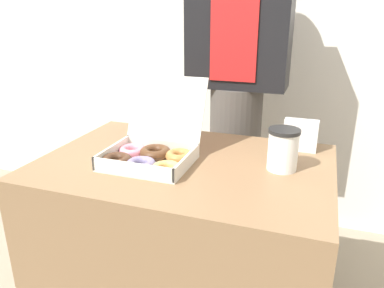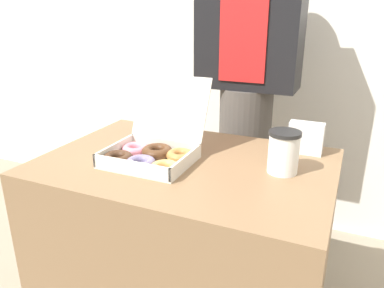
{
  "view_description": "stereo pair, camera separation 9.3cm",
  "coord_description": "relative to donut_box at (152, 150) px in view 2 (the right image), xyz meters",
  "views": [
    {
      "loc": [
        0.43,
        -1.14,
        1.22
      ],
      "look_at": [
        0.04,
        -0.03,
        0.79
      ],
      "focal_mm": 35.0,
      "sensor_mm": 36.0,
      "label": 1
    },
    {
      "loc": [
        0.51,
        -1.1,
        1.22
      ],
      "look_at": [
        0.04,
        -0.03,
        0.79
      ],
      "focal_mm": 35.0,
      "sensor_mm": 36.0,
      "label": 2
    }
  ],
  "objects": [
    {
      "name": "napkin_holder",
      "position": [
        0.48,
        0.29,
        0.02
      ],
      "size": [
        0.12,
        0.05,
        0.12
      ],
      "color": "silver",
      "rests_on": "table"
    },
    {
      "name": "table",
      "position": [
        0.11,
        0.04,
        -0.4
      ],
      "size": [
        1.01,
        0.69,
        0.72
      ],
      "color": "brown",
      "rests_on": "ground_plane"
    },
    {
      "name": "donut_box",
      "position": [
        0.0,
        0.0,
        0.0
      ],
      "size": [
        0.32,
        0.35,
        0.27
      ],
      "color": "silver",
      "rests_on": "table"
    },
    {
      "name": "coffee_cup",
      "position": [
        0.44,
        0.08,
        0.03
      ],
      "size": [
        0.1,
        0.1,
        0.14
      ],
      "color": "white",
      "rests_on": "table"
    },
    {
      "name": "person_customer",
      "position": [
        0.16,
        0.62,
        0.12
      ],
      "size": [
        0.45,
        0.25,
        1.65
      ],
      "color": "#4C4742",
      "rests_on": "ground_plane"
    }
  ]
}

